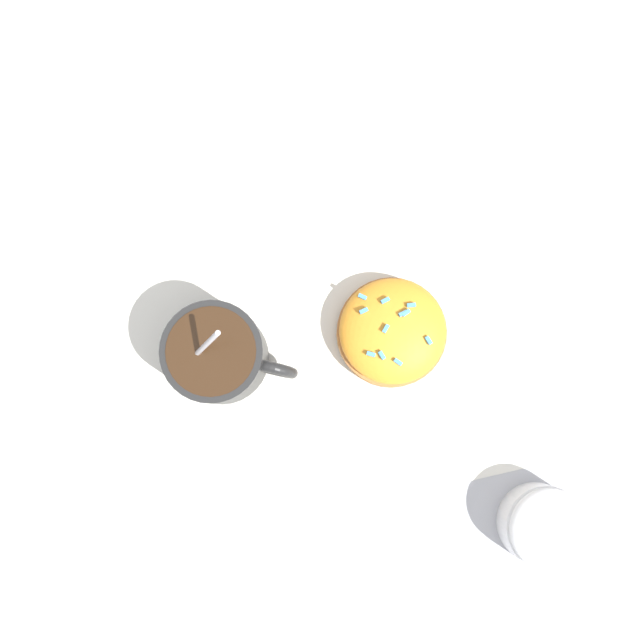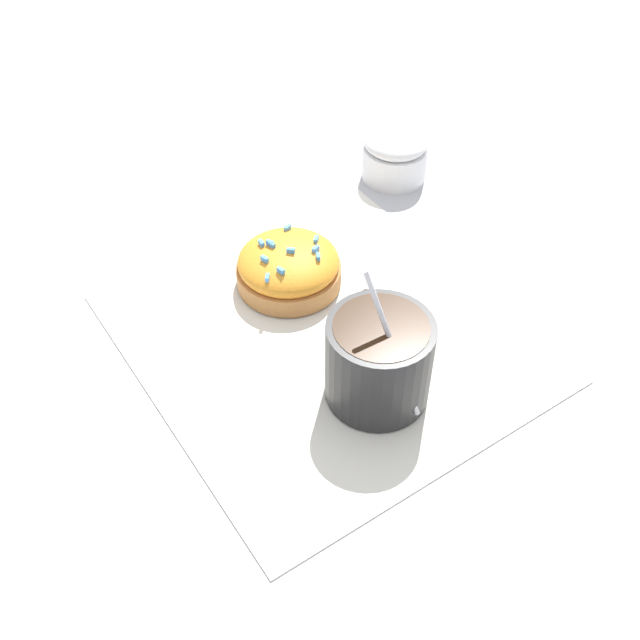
{
  "view_description": "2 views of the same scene",
  "coord_description": "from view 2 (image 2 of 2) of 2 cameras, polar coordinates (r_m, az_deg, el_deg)",
  "views": [
    {
      "loc": [
        -0.0,
        0.06,
        0.65
      ],
      "look_at": [
        -0.02,
        -0.01,
        0.04
      ],
      "focal_mm": 42.0,
      "sensor_mm": 36.0,
      "label": 1
    },
    {
      "loc": [
        0.36,
        -0.24,
        0.45
      ],
      "look_at": [
        0.01,
        -0.01,
        0.04
      ],
      "focal_mm": 42.0,
      "sensor_mm": 36.0,
      "label": 2
    }
  ],
  "objects": [
    {
      "name": "sugar_bowl",
      "position": [
        0.8,
        5.74,
        12.42
      ],
      "size": [
        0.07,
        0.07,
        0.05
      ],
      "color": "white",
      "rests_on": "ground_plane"
    },
    {
      "name": "paper_napkin",
      "position": [
        0.62,
        0.36,
        -1.3
      ],
      "size": [
        0.32,
        0.3,
        0.0
      ],
      "color": "white",
      "rests_on": "ground_plane"
    },
    {
      "name": "ground_plane",
      "position": [
        0.62,
        0.36,
        -1.39
      ],
      "size": [
        3.0,
        3.0,
        0.0
      ],
      "primitive_type": "plane",
      "color": "#B2B2B7"
    },
    {
      "name": "frosted_pastry",
      "position": [
        0.66,
        -2.41,
        4.1
      ],
      "size": [
        0.09,
        0.09,
        0.04
      ],
      "color": "#B2753D",
      "rests_on": "paper_napkin"
    },
    {
      "name": "coffee_cup",
      "position": [
        0.56,
        4.53,
        -2.73
      ],
      "size": [
        0.11,
        0.08,
        0.12
      ],
      "color": "black",
      "rests_on": "paper_napkin"
    }
  ]
}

